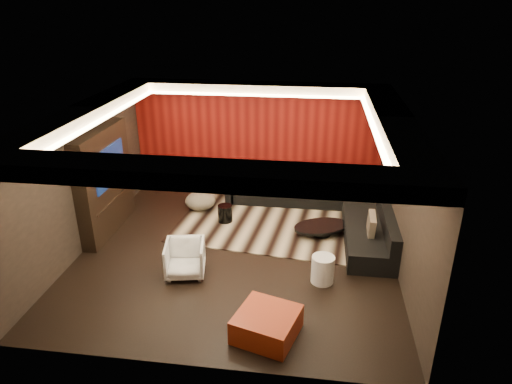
# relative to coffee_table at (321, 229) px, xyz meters

# --- Properties ---
(floor) EXTENTS (6.00, 6.00, 0.02)m
(floor) POSITION_rel_coffee_table_xyz_m (-1.62, -0.96, -0.13)
(floor) COLOR black
(floor) RESTS_ON ground
(ceiling) EXTENTS (6.00, 6.00, 0.02)m
(ceiling) POSITION_rel_coffee_table_xyz_m (-1.62, -0.96, 2.69)
(ceiling) COLOR silver
(ceiling) RESTS_ON ground
(wall_back) EXTENTS (6.00, 0.02, 2.80)m
(wall_back) POSITION_rel_coffee_table_xyz_m (-1.62, 2.05, 1.28)
(wall_back) COLOR black
(wall_back) RESTS_ON ground
(wall_left) EXTENTS (0.02, 6.00, 2.80)m
(wall_left) POSITION_rel_coffee_table_xyz_m (-4.63, -0.96, 1.28)
(wall_left) COLOR black
(wall_left) RESTS_ON ground
(wall_right) EXTENTS (0.02, 6.00, 2.80)m
(wall_right) POSITION_rel_coffee_table_xyz_m (1.39, -0.96, 1.28)
(wall_right) COLOR black
(wall_right) RESTS_ON ground
(red_feature_wall) EXTENTS (5.98, 0.05, 2.78)m
(red_feature_wall) POSITION_rel_coffee_table_xyz_m (-1.62, 2.01, 1.28)
(red_feature_wall) COLOR #6B0C0A
(red_feature_wall) RESTS_ON ground
(soffit_back) EXTENTS (6.00, 0.60, 0.22)m
(soffit_back) POSITION_rel_coffee_table_xyz_m (-1.62, 1.74, 2.57)
(soffit_back) COLOR silver
(soffit_back) RESTS_ON ground
(soffit_front) EXTENTS (6.00, 0.60, 0.22)m
(soffit_front) POSITION_rel_coffee_table_xyz_m (-1.62, -3.66, 2.57)
(soffit_front) COLOR silver
(soffit_front) RESTS_ON ground
(soffit_left) EXTENTS (0.60, 4.80, 0.22)m
(soffit_left) POSITION_rel_coffee_table_xyz_m (-4.32, -0.96, 2.57)
(soffit_left) COLOR silver
(soffit_left) RESTS_ON ground
(soffit_right) EXTENTS (0.60, 4.80, 0.22)m
(soffit_right) POSITION_rel_coffee_table_xyz_m (1.08, -0.96, 2.57)
(soffit_right) COLOR silver
(soffit_right) RESTS_ON ground
(cove_back) EXTENTS (4.80, 0.08, 0.04)m
(cove_back) POSITION_rel_coffee_table_xyz_m (-1.62, 1.40, 2.48)
(cove_back) COLOR #FFD899
(cove_back) RESTS_ON ground
(cove_front) EXTENTS (4.80, 0.08, 0.04)m
(cove_front) POSITION_rel_coffee_table_xyz_m (-1.62, -3.32, 2.48)
(cove_front) COLOR #FFD899
(cove_front) RESTS_ON ground
(cove_left) EXTENTS (0.08, 4.80, 0.04)m
(cove_left) POSITION_rel_coffee_table_xyz_m (-3.98, -0.96, 2.48)
(cove_left) COLOR #FFD899
(cove_left) RESTS_ON ground
(cove_right) EXTENTS (0.08, 4.80, 0.04)m
(cove_right) POSITION_rel_coffee_table_xyz_m (0.74, -0.96, 2.48)
(cove_right) COLOR #FFD899
(cove_right) RESTS_ON ground
(tv_surround) EXTENTS (0.30, 2.00, 2.20)m
(tv_surround) POSITION_rel_coffee_table_xyz_m (-4.47, -0.36, 0.98)
(tv_surround) COLOR black
(tv_surround) RESTS_ON ground
(tv_screen) EXTENTS (0.04, 1.30, 0.80)m
(tv_screen) POSITION_rel_coffee_table_xyz_m (-4.31, -0.36, 1.33)
(tv_screen) COLOR black
(tv_screen) RESTS_ON ground
(tv_shelf) EXTENTS (0.04, 1.60, 0.04)m
(tv_shelf) POSITION_rel_coffee_table_xyz_m (-4.31, -0.36, 0.58)
(tv_shelf) COLOR black
(tv_shelf) RESTS_ON ground
(rug) EXTENTS (4.30, 3.42, 0.02)m
(rug) POSITION_rel_coffee_table_xyz_m (-1.07, 0.50, -0.11)
(rug) COLOR #C0AD8C
(rug) RESTS_ON floor
(coffee_table) EXTENTS (1.55, 1.55, 0.20)m
(coffee_table) POSITION_rel_coffee_table_xyz_m (0.00, 0.00, 0.00)
(coffee_table) COLOR black
(coffee_table) RESTS_ON rug
(drum_stool) EXTENTS (0.40, 0.40, 0.38)m
(drum_stool) POSITION_rel_coffee_table_xyz_m (-2.10, 0.30, 0.09)
(drum_stool) COLOR black
(drum_stool) RESTS_ON rug
(striped_pouf) EXTENTS (0.82, 0.82, 0.39)m
(striped_pouf) POSITION_rel_coffee_table_xyz_m (-2.80, 0.86, 0.09)
(striped_pouf) COLOR beige
(striped_pouf) RESTS_ON rug
(white_side_table) EXTENTS (0.48, 0.48, 0.50)m
(white_side_table) POSITION_rel_coffee_table_xyz_m (0.03, -1.72, 0.13)
(white_side_table) COLOR white
(white_side_table) RESTS_ON floor
(orange_ottoman) EXTENTS (1.06, 1.06, 0.38)m
(orange_ottoman) POSITION_rel_coffee_table_xyz_m (-0.77, -3.20, 0.07)
(orange_ottoman) COLOR #A22915
(orange_ottoman) RESTS_ON floor
(armchair) EXTENTS (0.79, 0.81, 0.64)m
(armchair) POSITION_rel_coffee_table_xyz_m (-2.40, -1.81, 0.20)
(armchair) COLOR silver
(armchair) RESTS_ON floor
(sectional_sofa) EXTENTS (3.65, 3.50, 0.75)m
(sectional_sofa) POSITION_rel_coffee_table_xyz_m (0.11, 0.91, 0.14)
(sectional_sofa) COLOR black
(sectional_sofa) RESTS_ON floor
(throw_pillows) EXTENTS (1.74, 2.73, 0.50)m
(throw_pillows) POSITION_rel_coffee_table_xyz_m (0.45, 0.84, 0.50)
(throw_pillows) COLOR beige
(throw_pillows) RESTS_ON sectional_sofa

